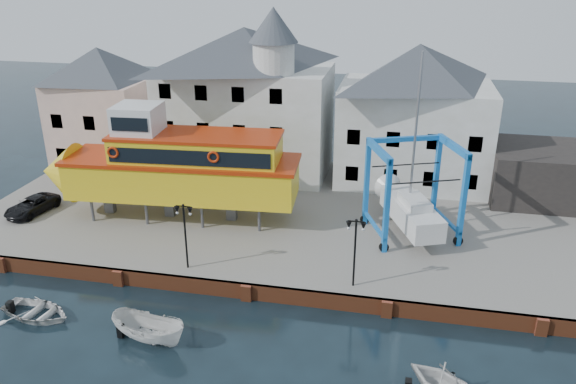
# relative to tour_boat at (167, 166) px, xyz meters

# --- Properties ---
(ground) EXTENTS (140.00, 140.00, 0.00)m
(ground) POSITION_rel_tour_boat_xyz_m (7.89, -7.99, -4.84)
(ground) COLOR black
(ground) RESTS_ON ground
(hardstanding) EXTENTS (44.00, 22.00, 1.00)m
(hardstanding) POSITION_rel_tour_boat_xyz_m (7.89, 3.01, -4.34)
(hardstanding) COLOR slate
(hardstanding) RESTS_ON ground
(quay_wall) EXTENTS (44.00, 0.47, 1.00)m
(quay_wall) POSITION_rel_tour_boat_xyz_m (7.89, -7.89, -4.34)
(quay_wall) COLOR brown
(quay_wall) RESTS_ON ground
(building_pink) EXTENTS (8.00, 7.00, 10.30)m
(building_pink) POSITION_rel_tour_boat_xyz_m (-10.11, 10.01, 1.31)
(building_pink) COLOR #C4A093
(building_pink) RESTS_ON hardstanding
(building_white_main) EXTENTS (14.00, 8.30, 14.00)m
(building_white_main) POSITION_rel_tour_boat_xyz_m (3.02, 10.40, 2.50)
(building_white_main) COLOR beige
(building_white_main) RESTS_ON hardstanding
(building_white_right) EXTENTS (12.00, 8.00, 11.20)m
(building_white_right) POSITION_rel_tour_boat_xyz_m (16.89, 11.01, 1.76)
(building_white_right) COLOR beige
(building_white_right) RESTS_ON hardstanding
(shed_dark) EXTENTS (8.00, 7.00, 4.00)m
(shed_dark) POSITION_rel_tour_boat_xyz_m (26.89, 9.01, -1.84)
(shed_dark) COLOR black
(shed_dark) RESTS_ON hardstanding
(lamp_post_left) EXTENTS (1.12, 0.32, 4.20)m
(lamp_post_left) POSITION_rel_tour_boat_xyz_m (3.89, -6.79, -0.67)
(lamp_post_left) COLOR black
(lamp_post_left) RESTS_ON hardstanding
(lamp_post_right) EXTENTS (1.12, 0.32, 4.20)m
(lamp_post_right) POSITION_rel_tour_boat_xyz_m (13.89, -6.79, -0.67)
(lamp_post_right) COLOR black
(lamp_post_right) RESTS_ON hardstanding
(tour_boat) EXTENTS (18.95, 5.71, 8.14)m
(tour_boat) POSITION_rel_tour_boat_xyz_m (0.00, 0.00, 0.00)
(tour_boat) COLOR #59595E
(tour_boat) RESTS_ON hardstanding
(travel_lift) EXTENTS (6.88, 8.22, 12.14)m
(travel_lift) POSITION_rel_tour_boat_xyz_m (16.73, 1.14, -1.81)
(travel_lift) COLOR #0F4BB0
(travel_lift) RESTS_ON hardstanding
(van) EXTENTS (2.69, 4.51, 1.17)m
(van) POSITION_rel_tour_boat_xyz_m (-10.12, -1.62, -3.25)
(van) COLOR black
(van) RESTS_ON hardstanding
(motorboat_a) EXTENTS (4.57, 2.48, 1.67)m
(motorboat_a) POSITION_rel_tour_boat_xyz_m (4.01, -12.67, -4.84)
(motorboat_a) COLOR silver
(motorboat_a) RESTS_ON ground
(motorboat_d) EXTENTS (4.51, 3.53, 0.85)m
(motorboat_d) POSITION_rel_tour_boat_xyz_m (-3.02, -11.92, -4.84)
(motorboat_d) COLOR silver
(motorboat_d) RESTS_ON ground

